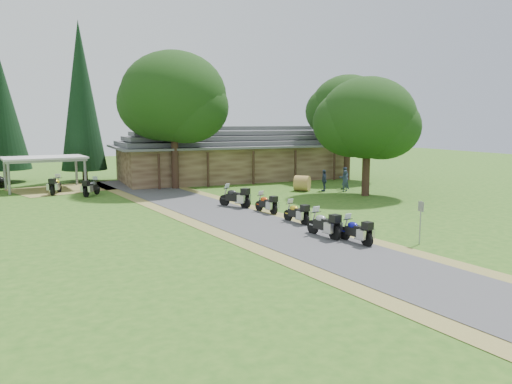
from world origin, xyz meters
name	(u,v)px	position (x,y,z in m)	size (l,w,h in m)	color
ground	(305,242)	(0.00, 0.00, 0.00)	(120.00, 120.00, 0.00)	#2C5A19
driveway	(258,226)	(-0.50, 4.00, 0.00)	(46.00, 46.00, 0.00)	#3F3F41
lodge	(234,152)	(6.00, 24.00, 2.45)	(21.40, 9.40, 4.90)	brown
carport	(45,173)	(-10.12, 23.03, 1.28)	(5.93, 3.95, 2.57)	silver
motorcycle_row_a	(356,230)	(1.87, -1.13, 0.61)	(1.78, 0.58, 1.22)	#10108B
motorcycle_row_b	(324,223)	(1.20, 0.43, 0.67)	(1.95, 0.64, 1.33)	#A5A7AC
motorcycle_row_c	(296,212)	(1.58, 3.76, 0.60)	(1.76, 0.57, 1.20)	gold
motorcycle_row_d	(266,203)	(1.41, 7.10, 0.60)	(1.76, 0.57, 1.20)	#CE4310
motorcycle_row_e	(235,196)	(0.42, 9.58, 0.70)	(2.06, 0.67, 1.41)	black
motorcycle_carport_a	(56,185)	(-9.47, 20.23, 0.69)	(2.02, 0.66, 1.38)	yellow
motorcycle_carport_b	(91,187)	(-7.17, 18.29, 0.65)	(1.91, 0.62, 1.31)	slate
person_a	(345,179)	(10.70, 12.88, 0.95)	(0.54, 0.39, 1.89)	#303D56
person_b	(344,176)	(11.39, 14.00, 1.01)	(0.57, 0.41, 2.02)	#303D56
person_c	(324,179)	(9.24, 13.50, 0.97)	(0.55, 0.40, 1.94)	#303D56
hay_bale	(302,183)	(7.78, 14.28, 0.59)	(1.18, 1.18, 1.09)	#A2793B
sign_post	(420,223)	(4.30, -2.40, 0.95)	(0.34, 0.06, 1.90)	gray
oak_lodge_left	(174,115)	(-0.70, 19.56, 5.79)	(8.21, 8.21, 11.58)	black
oak_lodge_right	(348,121)	(15.07, 19.10, 5.30)	(6.65, 6.65, 10.60)	black
oak_driveway	(367,133)	(10.78, 10.39, 4.45)	(6.75, 6.75, 8.91)	black
cedar_near	(82,102)	(-6.78, 27.65, 6.95)	(3.89, 3.89, 13.89)	black
cedar_far	(2,118)	(-13.14, 29.69, 5.55)	(4.27, 4.27, 11.10)	black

